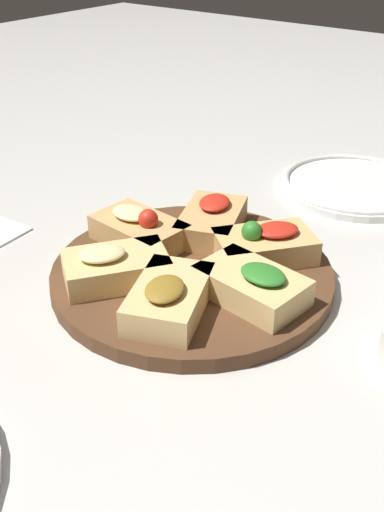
{
  "coord_description": "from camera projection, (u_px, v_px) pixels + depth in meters",
  "views": [
    {
      "loc": [
        0.44,
        0.33,
        0.36
      ],
      "look_at": [
        0.0,
        0.0,
        0.03
      ],
      "focal_mm": 42.0,
      "sensor_mm": 36.0,
      "label": 1
    }
  ],
  "objects": [
    {
      "name": "plate_left",
      "position": [
        355.0,
        185.0,
        0.86
      ],
      "size": [
        0.22,
        0.22,
        0.02
      ],
      "color": "white",
      "rests_on": "ground_plane"
    },
    {
      "name": "serving_board",
      "position": [
        192.0,
        274.0,
        0.65
      ],
      "size": [
        0.31,
        0.31,
        0.02
      ],
      "primitive_type": "cylinder",
      "color": "#51331E",
      "rests_on": "ground_plane"
    },
    {
      "name": "focaccia_slice_4",
      "position": [
        139.0,
        229.0,
        0.69
      ],
      "size": [
        0.07,
        0.11,
        0.05
      ],
      "color": "tan",
      "rests_on": "serving_board"
    },
    {
      "name": "focaccia_slice_2",
      "position": [
        265.0,
        245.0,
        0.66
      ],
      "size": [
        0.12,
        0.12,
        0.05
      ],
      "color": "tan",
      "rests_on": "serving_board"
    },
    {
      "name": "focaccia_slice_3",
      "position": [
        212.0,
        220.0,
        0.71
      ],
      "size": [
        0.12,
        0.1,
        0.04
      ],
      "color": "tan",
      "rests_on": "serving_board"
    },
    {
      "name": "ground_plane",
      "position": [
        192.0,
        281.0,
        0.66
      ],
      "size": [
        3.0,
        3.0,
        0.0
      ],
      "primitive_type": "plane",
      "color": "beige"
    },
    {
      "name": "focaccia_slice_0",
      "position": [
        169.0,
        298.0,
        0.57
      ],
      "size": [
        0.12,
        0.1,
        0.04
      ],
      "color": "#DBB775",
      "rests_on": "serving_board"
    },
    {
      "name": "focaccia_slice_1",
      "position": [
        252.0,
        285.0,
        0.59
      ],
      "size": [
        0.08,
        0.11,
        0.04
      ],
      "color": "#DBB775",
      "rests_on": "serving_board"
    },
    {
      "name": "focaccia_slice_5",
      "position": [
        115.0,
        267.0,
        0.62
      ],
      "size": [
        0.12,
        0.11,
        0.04
      ],
      "color": "#DBB775",
      "rests_on": "serving_board"
    }
  ]
}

